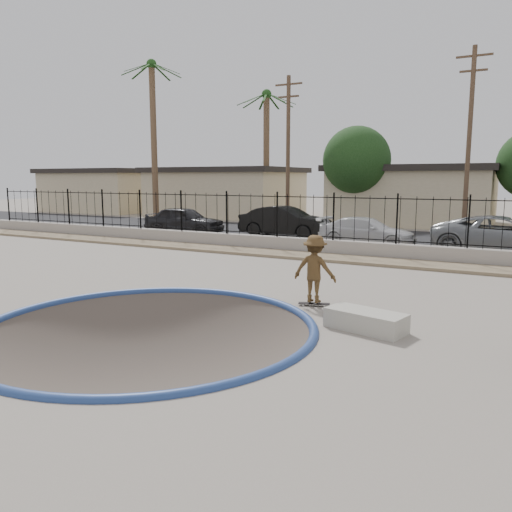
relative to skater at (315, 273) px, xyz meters
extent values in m
cube|color=slate|center=(-2.36, 9.68, -1.91)|extent=(120.00, 120.00, 2.20)
torus|color=navy|center=(-2.36, -3.32, -0.81)|extent=(7.04, 7.04, 0.20)
cube|color=#9C8766|center=(-2.36, 6.88, -0.76)|extent=(42.00, 1.60, 0.11)
cube|color=gray|center=(-2.36, 7.98, -0.51)|extent=(42.00, 0.45, 0.60)
cube|color=black|center=(-2.36, 7.98, -0.09)|extent=(40.00, 0.04, 0.03)
cube|color=black|center=(-2.36, 7.98, 1.49)|extent=(40.00, 0.04, 0.04)
cube|color=black|center=(-2.36, 14.68, -0.79)|extent=(90.00, 8.00, 0.04)
cube|color=tan|center=(-30.36, 24.18, 0.94)|extent=(10.00, 8.00, 3.50)
cube|color=black|center=(-30.36, 24.18, 2.89)|extent=(10.60, 8.60, 0.40)
cube|color=tan|center=(-17.36, 24.18, 0.94)|extent=(11.00, 8.00, 3.50)
cube|color=black|center=(-17.36, 24.18, 2.89)|extent=(11.60, 8.60, 0.40)
cube|color=tan|center=(-2.36, 24.18, 0.94)|extent=(10.00, 8.00, 3.50)
cube|color=black|center=(-2.36, 24.18, 2.89)|extent=(10.60, 8.60, 0.40)
cylinder|color=brown|center=(-19.36, 17.68, 4.69)|extent=(0.44, 0.44, 11.00)
sphere|color=#204919|center=(-19.36, 17.68, 10.14)|extent=(0.70, 0.70, 0.70)
cylinder|color=brown|center=(-12.36, 21.68, 3.69)|extent=(0.44, 0.44, 9.00)
sphere|color=#204919|center=(-12.36, 21.68, 8.14)|extent=(0.70, 0.70, 0.70)
cylinder|color=#473323|center=(-8.36, 16.68, 3.69)|extent=(0.24, 0.24, 9.00)
cube|color=#473323|center=(-8.36, 16.68, 7.69)|extent=(1.70, 0.10, 0.10)
cube|color=#473323|center=(-8.36, 16.68, 6.99)|extent=(1.30, 0.10, 0.10)
cylinder|color=#473323|center=(1.64, 16.68, 3.94)|extent=(0.24, 0.24, 9.50)
cube|color=#473323|center=(1.64, 16.68, 8.19)|extent=(1.70, 0.10, 0.10)
cube|color=#473323|center=(1.64, 16.68, 7.49)|extent=(1.30, 0.10, 0.10)
cylinder|color=#473323|center=(-5.36, 20.68, 0.69)|extent=(0.34, 0.34, 3.00)
sphere|color=#143311|center=(-5.36, 20.68, 3.39)|extent=(4.32, 4.32, 4.32)
imported|color=brown|center=(0.00, 0.00, 0.00)|extent=(1.06, 0.63, 1.63)
cube|color=black|center=(0.00, 0.00, -0.76)|extent=(0.78, 0.42, 0.02)
cylinder|color=silver|center=(-0.22, -0.15, -0.79)|extent=(0.06, 0.04, 0.05)
cylinder|color=silver|center=(-0.26, -0.02, -0.79)|extent=(0.06, 0.04, 0.05)
cylinder|color=silver|center=(0.26, 0.02, -0.79)|extent=(0.06, 0.04, 0.05)
cylinder|color=silver|center=(0.22, 0.15, -0.79)|extent=(0.06, 0.04, 0.05)
cube|color=#ACA898|center=(1.64, -1.33, -0.61)|extent=(1.72, 1.05, 0.40)
imported|color=black|center=(-11.97, 11.08, -0.03)|extent=(4.55, 2.18, 1.50)
imported|color=black|center=(-6.54, 12.46, 0.01)|extent=(4.82, 1.75, 1.58)
imported|color=silver|center=(-1.86, 11.08, -0.14)|extent=(4.43, 1.92, 1.27)
imported|color=gray|center=(3.66, 11.21, -0.01)|extent=(5.61, 2.79, 1.53)
camera|label=1|loc=(4.30, -11.02, 2.25)|focal=35.00mm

